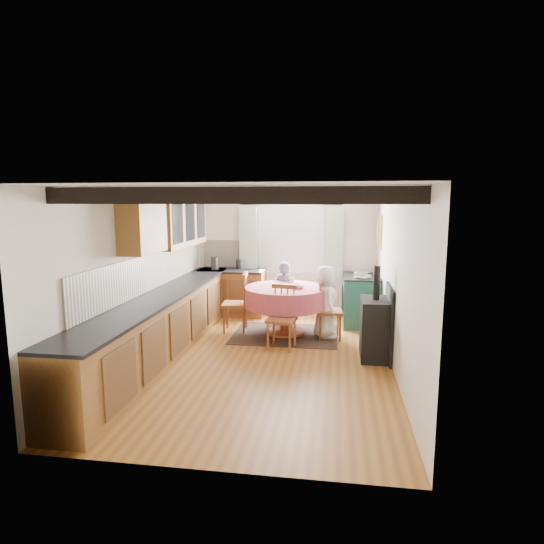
% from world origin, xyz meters
% --- Properties ---
extents(floor, '(3.60, 5.50, 0.00)m').
position_xyz_m(floor, '(0.00, 0.00, 0.00)').
color(floor, '#9E6623').
rests_on(floor, ground).
extents(ceiling, '(3.60, 5.50, 0.00)m').
position_xyz_m(ceiling, '(0.00, 0.00, 2.40)').
color(ceiling, white).
rests_on(ceiling, ground).
extents(wall_back, '(3.60, 0.00, 2.40)m').
position_xyz_m(wall_back, '(0.00, 2.75, 1.20)').
color(wall_back, silver).
rests_on(wall_back, ground).
extents(wall_front, '(3.60, 0.00, 2.40)m').
position_xyz_m(wall_front, '(0.00, -2.75, 1.20)').
color(wall_front, silver).
rests_on(wall_front, ground).
extents(wall_left, '(0.00, 5.50, 2.40)m').
position_xyz_m(wall_left, '(-1.80, 0.00, 1.20)').
color(wall_left, silver).
rests_on(wall_left, ground).
extents(wall_right, '(0.00, 5.50, 2.40)m').
position_xyz_m(wall_right, '(1.80, 0.00, 1.20)').
color(wall_right, silver).
rests_on(wall_right, ground).
extents(beam_a, '(3.60, 0.16, 0.16)m').
position_xyz_m(beam_a, '(0.00, -2.00, 2.31)').
color(beam_a, black).
rests_on(beam_a, ceiling).
extents(beam_b, '(3.60, 0.16, 0.16)m').
position_xyz_m(beam_b, '(0.00, -1.00, 2.31)').
color(beam_b, black).
rests_on(beam_b, ceiling).
extents(beam_c, '(3.60, 0.16, 0.16)m').
position_xyz_m(beam_c, '(0.00, 0.00, 2.31)').
color(beam_c, black).
rests_on(beam_c, ceiling).
extents(beam_d, '(3.60, 0.16, 0.16)m').
position_xyz_m(beam_d, '(0.00, 1.00, 2.31)').
color(beam_d, black).
rests_on(beam_d, ceiling).
extents(beam_e, '(3.60, 0.16, 0.16)m').
position_xyz_m(beam_e, '(0.00, 2.00, 2.31)').
color(beam_e, black).
rests_on(beam_e, ceiling).
extents(splash_left, '(0.02, 4.50, 0.55)m').
position_xyz_m(splash_left, '(-1.78, 0.30, 1.20)').
color(splash_left, beige).
rests_on(splash_left, wall_left).
extents(splash_back, '(1.40, 0.02, 0.55)m').
position_xyz_m(splash_back, '(-1.00, 2.73, 1.20)').
color(splash_back, beige).
rests_on(splash_back, wall_back).
extents(base_cabinet_left, '(0.60, 5.30, 0.88)m').
position_xyz_m(base_cabinet_left, '(-1.50, 0.00, 0.44)').
color(base_cabinet_left, '#92592B').
rests_on(base_cabinet_left, floor).
extents(base_cabinet_back, '(1.30, 0.60, 0.88)m').
position_xyz_m(base_cabinet_back, '(-1.05, 2.45, 0.44)').
color(base_cabinet_back, '#92592B').
rests_on(base_cabinet_back, floor).
extents(worktop_left, '(0.64, 5.30, 0.04)m').
position_xyz_m(worktop_left, '(-1.48, 0.00, 0.90)').
color(worktop_left, black).
rests_on(worktop_left, base_cabinet_left).
extents(worktop_back, '(1.30, 0.64, 0.04)m').
position_xyz_m(worktop_back, '(-1.05, 2.43, 0.90)').
color(worktop_back, black).
rests_on(worktop_back, base_cabinet_back).
extents(wall_cabinet_glass, '(0.34, 1.80, 0.90)m').
position_xyz_m(wall_cabinet_glass, '(-1.63, 1.20, 1.95)').
color(wall_cabinet_glass, '#92592B').
rests_on(wall_cabinet_glass, wall_left).
extents(wall_cabinet_solid, '(0.34, 0.90, 0.70)m').
position_xyz_m(wall_cabinet_solid, '(-1.63, -0.30, 1.90)').
color(wall_cabinet_solid, '#92592B').
rests_on(wall_cabinet_solid, wall_left).
extents(window_frame, '(1.34, 0.03, 1.54)m').
position_xyz_m(window_frame, '(0.10, 2.73, 1.60)').
color(window_frame, white).
rests_on(window_frame, wall_back).
extents(window_pane, '(1.20, 0.01, 1.40)m').
position_xyz_m(window_pane, '(0.10, 2.74, 1.60)').
color(window_pane, white).
rests_on(window_pane, wall_back).
extents(curtain_left, '(0.35, 0.10, 2.10)m').
position_xyz_m(curtain_left, '(-0.75, 2.65, 1.10)').
color(curtain_left, '#AEC992').
rests_on(curtain_left, wall_back).
extents(curtain_right, '(0.35, 0.10, 2.10)m').
position_xyz_m(curtain_right, '(0.95, 2.65, 1.10)').
color(curtain_right, '#AEC992').
rests_on(curtain_right, wall_back).
extents(curtain_rod, '(2.00, 0.03, 0.03)m').
position_xyz_m(curtain_rod, '(0.10, 2.65, 2.20)').
color(curtain_rod, black).
rests_on(curtain_rod, wall_back).
extents(wall_picture, '(0.04, 0.50, 0.60)m').
position_xyz_m(wall_picture, '(1.77, 2.30, 1.70)').
color(wall_picture, gold).
rests_on(wall_picture, wall_right).
extents(wall_plate, '(0.30, 0.02, 0.30)m').
position_xyz_m(wall_plate, '(1.05, 2.72, 1.70)').
color(wall_plate, silver).
rests_on(wall_plate, wall_back).
extents(rug, '(1.77, 1.37, 0.01)m').
position_xyz_m(rug, '(0.17, 1.23, 0.01)').
color(rug, black).
rests_on(rug, floor).
extents(dining_table, '(1.37, 1.37, 0.83)m').
position_xyz_m(dining_table, '(0.17, 1.23, 0.41)').
color(dining_table, '#C55379').
rests_on(dining_table, floor).
extents(chair_near, '(0.48, 0.50, 0.99)m').
position_xyz_m(chair_near, '(0.19, 0.50, 0.49)').
color(chair_near, brown).
rests_on(chair_near, floor).
extents(chair_left, '(0.51, 0.49, 1.04)m').
position_xyz_m(chair_left, '(-0.73, 1.33, 0.52)').
color(chair_left, brown).
rests_on(chair_left, floor).
extents(chair_right, '(0.48, 0.46, 0.98)m').
position_xyz_m(chair_right, '(0.91, 1.15, 0.49)').
color(chair_right, brown).
rests_on(chair_right, floor).
extents(aga_range, '(0.65, 1.01, 0.93)m').
position_xyz_m(aga_range, '(1.47, 2.11, 0.46)').
color(aga_range, '#19493C').
rests_on(aga_range, floor).
extents(cast_iron_stove, '(0.41, 0.68, 1.35)m').
position_xyz_m(cast_iron_stove, '(1.58, 0.29, 0.68)').
color(cast_iron_stove, black).
rests_on(cast_iron_stove, floor).
extents(child_far, '(0.49, 0.39, 1.18)m').
position_xyz_m(child_far, '(0.07, 1.87, 0.59)').
color(child_far, slate).
rests_on(child_far, floor).
extents(child_right, '(0.55, 0.69, 1.21)m').
position_xyz_m(child_right, '(0.84, 1.20, 0.61)').
color(child_right, white).
rests_on(child_right, floor).
extents(bowl_a, '(0.28, 0.28, 0.05)m').
position_xyz_m(bowl_a, '(0.39, 1.18, 0.85)').
color(bowl_a, silver).
rests_on(bowl_a, dining_table).
extents(bowl_b, '(0.27, 0.27, 0.06)m').
position_xyz_m(bowl_b, '(0.34, 1.19, 0.86)').
color(bowl_b, silver).
rests_on(bowl_b, dining_table).
extents(cup, '(0.15, 0.15, 0.10)m').
position_xyz_m(cup, '(0.23, 1.64, 0.88)').
color(cup, silver).
rests_on(cup, dining_table).
extents(canister_tall, '(0.15, 0.15, 0.25)m').
position_xyz_m(canister_tall, '(-1.38, 2.38, 1.05)').
color(canister_tall, '#262628').
rests_on(canister_tall, worktop_back).
extents(canister_wide, '(0.16, 0.16, 0.18)m').
position_xyz_m(canister_wide, '(-0.91, 2.56, 1.01)').
color(canister_wide, '#262628').
rests_on(canister_wide, worktop_back).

